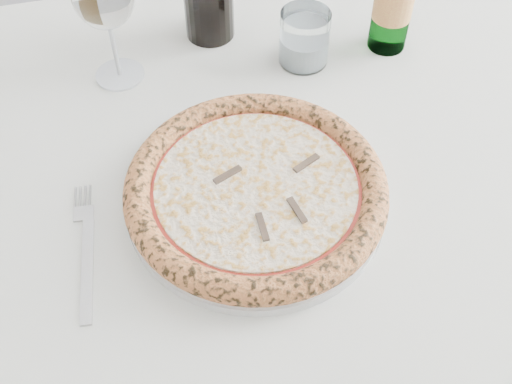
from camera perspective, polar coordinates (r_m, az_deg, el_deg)
floor at (r=1.65m, az=1.66°, el=-7.69°), size 5.00×6.00×0.02m
dining_table at (r=0.95m, az=-1.30°, el=0.36°), size 1.43×0.87×0.76m
plate at (r=0.81m, az=0.00°, el=-0.50°), size 0.33×0.33×0.02m
pizza at (r=0.80m, az=-0.00°, el=0.29°), size 0.33×0.33×0.03m
fork at (r=0.80m, az=-14.86°, el=-5.14°), size 0.03×0.21×0.00m
tumbler at (r=1.00m, az=4.30°, el=13.25°), size 0.08×0.08×0.08m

